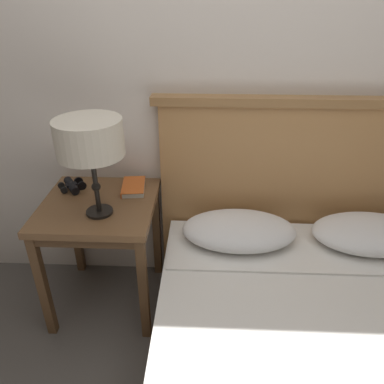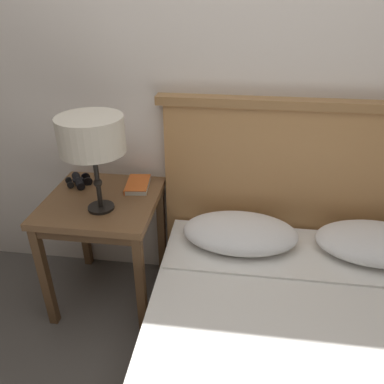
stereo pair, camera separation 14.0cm
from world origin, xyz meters
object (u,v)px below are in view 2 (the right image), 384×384
(nightstand, at_px, (103,213))
(table_lamp, at_px, (91,137))
(bed, at_px, (319,369))
(book_on_nightstand, at_px, (138,184))
(binoculars_pair, at_px, (79,181))

(nightstand, relative_size, table_lamp, 1.40)
(bed, distance_m, book_on_nightstand, 1.24)
(book_on_nightstand, bearing_deg, binoculars_pair, -177.36)
(nightstand, bearing_deg, table_lamp, -70.25)
(bed, xyz_separation_m, table_lamp, (-1.05, 0.47, 0.78))
(bed, xyz_separation_m, book_on_nightstand, (-0.93, 0.72, 0.42))
(nightstand, distance_m, book_on_nightstand, 0.24)
(table_lamp, xyz_separation_m, binoculars_pair, (-0.21, 0.23, -0.36))
(table_lamp, distance_m, binoculars_pair, 0.48)
(bed, height_order, table_lamp, bed)
(nightstand, bearing_deg, bed, -27.77)
(nightstand, bearing_deg, book_on_nightstand, 43.65)
(table_lamp, height_order, binoculars_pair, table_lamp)
(table_lamp, bearing_deg, nightstand, 109.75)
(bed, distance_m, binoculars_pair, 1.50)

